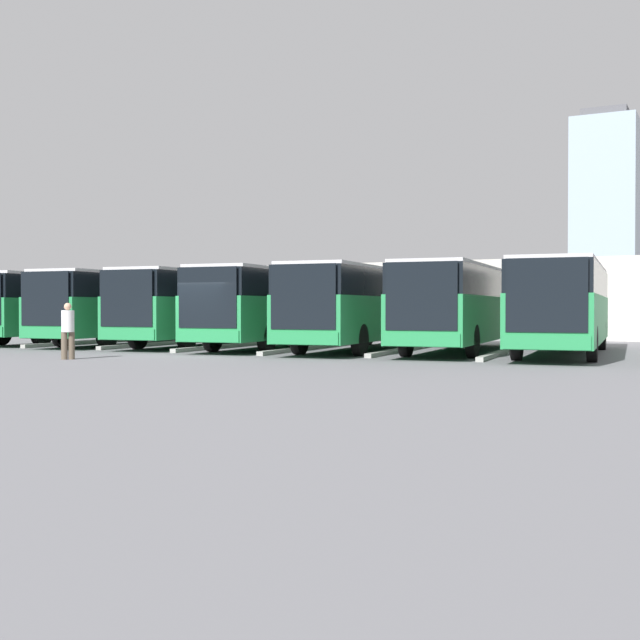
{
  "coord_description": "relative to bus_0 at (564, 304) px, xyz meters",
  "views": [
    {
      "loc": [
        -16.27,
        22.42,
        1.63
      ],
      "look_at": [
        -1.8,
        -6.14,
        1.15
      ],
      "focal_mm": 45.0,
      "sensor_mm": 36.0,
      "label": 1
    }
  ],
  "objects": [
    {
      "name": "bus_5",
      "position": [
        18.74,
        0.19,
        0.0
      ],
      "size": [
        3.67,
        12.51,
        3.15
      ],
      "rotation": [
        0.0,
        0.0,
        0.09
      ],
      "color": "#238447",
      "rests_on": "ground_plane"
    },
    {
      "name": "curb_divider_1",
      "position": [
        5.62,
        1.6,
        -1.69
      ],
      "size": [
        0.89,
        6.84,
        0.15
      ],
      "primitive_type": "cube",
      "rotation": [
        0.0,
        0.0,
        0.09
      ],
      "color": "#9E9E99",
      "rests_on": "ground_plane"
    },
    {
      "name": "pedestrian",
      "position": [
        13.55,
        9.81,
        -0.8
      ],
      "size": [
        0.56,
        0.56,
        1.79
      ],
      "rotation": [
        0.0,
        0.0,
        4.02
      ],
      "color": "brown",
      "rests_on": "ground_plane"
    },
    {
      "name": "curb_divider_5",
      "position": [
        20.61,
        2.01,
        -1.69
      ],
      "size": [
        0.89,
        6.84,
        0.15
      ],
      "primitive_type": "cube",
      "rotation": [
        0.0,
        0.0,
        0.09
      ],
      "color": "#9E9E99",
      "rests_on": "ground_plane"
    },
    {
      "name": "curb_divider_2",
      "position": [
        9.37,
        2.15,
        -1.69
      ],
      "size": [
        0.89,
        6.84,
        0.15
      ],
      "primitive_type": "cube",
      "rotation": [
        0.0,
        0.0,
        0.09
      ],
      "color": "#9E9E99",
      "rests_on": "ground_plane"
    },
    {
      "name": "office_tower",
      "position": [
        24.46,
        -202.05,
        25.33
      ],
      "size": [
        16.91,
        16.91,
        55.39
      ],
      "color": "#93A8B7",
      "rests_on": "ground_plane"
    },
    {
      "name": "bus_1",
      "position": [
        3.75,
        -0.22,
        0.0
      ],
      "size": [
        3.67,
        12.51,
        3.15
      ],
      "rotation": [
        0.0,
        0.0,
        0.09
      ],
      "color": "#238447",
      "rests_on": "ground_plane"
    },
    {
      "name": "bus_3",
      "position": [
        11.24,
        0.19,
        0.0
      ],
      "size": [
        3.67,
        12.51,
        3.15
      ],
      "rotation": [
        0.0,
        0.0,
        0.09
      ],
      "color": "#238447",
      "rests_on": "ground_plane"
    },
    {
      "name": "curb_divider_0",
      "position": [
        1.88,
        1.82,
        -1.69
      ],
      "size": [
        0.89,
        6.84,
        0.15
      ],
      "primitive_type": "cube",
      "rotation": [
        0.0,
        0.0,
        0.09
      ],
      "color": "#9E9E99",
      "rests_on": "ground_plane"
    },
    {
      "name": "curb_divider_3",
      "position": [
        13.12,
        2.01,
        -1.69
      ],
      "size": [
        0.89,
        6.84,
        0.15
      ],
      "primitive_type": "cube",
      "rotation": [
        0.0,
        0.0,
        0.09
      ],
      "color": "#9E9E99",
      "rests_on": "ground_plane"
    },
    {
      "name": "curb_divider_4",
      "position": [
        16.86,
        1.75,
        -1.69
      ],
      "size": [
        0.89,
        6.84,
        0.15
      ],
      "primitive_type": "cube",
      "rotation": [
        0.0,
        0.0,
        0.09
      ],
      "color": "#9E9E99",
      "rests_on": "ground_plane"
    },
    {
      "name": "bus_4",
      "position": [
        14.99,
        -0.08,
        0.0
      ],
      "size": [
        3.67,
        12.51,
        3.15
      ],
      "rotation": [
        0.0,
        0.0,
        0.09
      ],
      "color": "#238447",
      "rests_on": "ground_plane"
    },
    {
      "name": "bus_6",
      "position": [
        22.48,
        0.04,
        0.0
      ],
      "size": [
        3.67,
        12.51,
        3.15
      ],
      "rotation": [
        0.0,
        0.0,
        0.09
      ],
      "color": "#238447",
      "rests_on": "ground_plane"
    },
    {
      "name": "bus_2",
      "position": [
        7.49,
        0.32,
        0.0
      ],
      "size": [
        3.67,
        12.51,
        3.15
      ],
      "rotation": [
        0.0,
        0.0,
        0.09
      ],
      "color": "#238447",
      "rests_on": "ground_plane"
    },
    {
      "name": "ground_plane",
      "position": [
        11.24,
        6.38,
        -1.77
      ],
      "size": [
        600.0,
        600.0,
        0.0
      ],
      "primitive_type": "plane",
      "color": "slate"
    },
    {
      "name": "station_building",
      "position": [
        11.24,
        -18.96,
        0.35
      ],
      "size": [
        35.86,
        15.59,
        4.18
      ],
      "color": "beige",
      "rests_on": "ground_plane"
    },
    {
      "name": "bus_0",
      "position": [
        0.0,
        0.0,
        0.0
      ],
      "size": [
        3.67,
        12.51,
        3.15
      ],
      "rotation": [
        0.0,
        0.0,
        0.09
      ],
      "color": "#238447",
      "rests_on": "ground_plane"
    }
  ]
}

